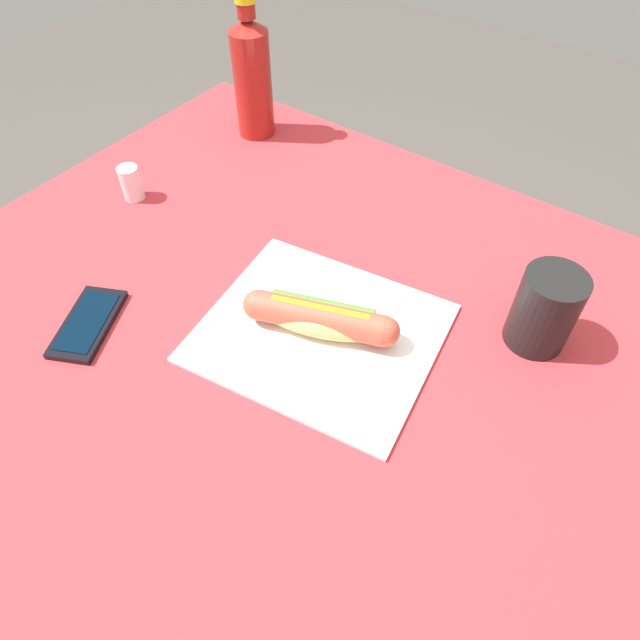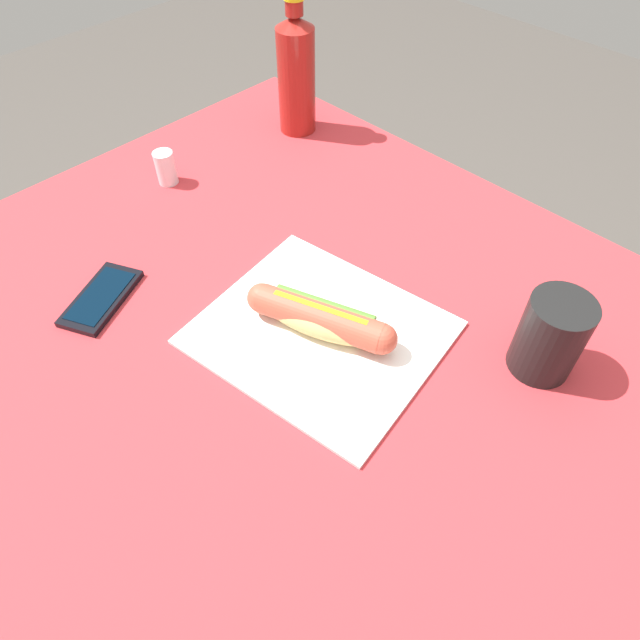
# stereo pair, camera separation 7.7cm
# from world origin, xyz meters

# --- Properties ---
(ground_plane) EXTENTS (6.00, 6.00, 0.00)m
(ground_plane) POSITION_xyz_m (0.00, 0.00, 0.00)
(ground_plane) COLOR #47423D
(ground_plane) RESTS_ON ground
(dining_table) EXTENTS (1.22, 0.99, 0.73)m
(dining_table) POSITION_xyz_m (0.00, 0.00, 0.61)
(dining_table) COLOR brown
(dining_table) RESTS_ON ground
(paper_wrapper) EXTENTS (0.36, 0.32, 0.01)m
(paper_wrapper) POSITION_xyz_m (0.01, 0.02, 0.73)
(paper_wrapper) COLOR white
(paper_wrapper) RESTS_ON dining_table
(hot_dog) EXTENTS (0.21, 0.11, 0.05)m
(hot_dog) POSITION_xyz_m (0.01, 0.02, 0.76)
(hot_dog) COLOR #DBB26B
(hot_dog) RESTS_ON paper_wrapper
(cell_phone) EXTENTS (0.12, 0.15, 0.01)m
(cell_phone) POSITION_xyz_m (-0.26, -0.17, 0.73)
(cell_phone) COLOR black
(cell_phone) RESTS_ON dining_table
(soda_bottle) EXTENTS (0.07, 0.07, 0.26)m
(soda_bottle) POSITION_xyz_m (-0.41, 0.38, 0.84)
(soda_bottle) COLOR maroon
(soda_bottle) RESTS_ON dining_table
(drinking_cup) EXTENTS (0.08, 0.08, 0.12)m
(drinking_cup) POSITION_xyz_m (0.26, 0.19, 0.79)
(drinking_cup) COLOR black
(drinking_cup) RESTS_ON dining_table
(salt_shaker) EXTENTS (0.04, 0.04, 0.06)m
(salt_shaker) POSITION_xyz_m (-0.44, 0.08, 0.76)
(salt_shaker) COLOR silver
(salt_shaker) RESTS_ON dining_table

